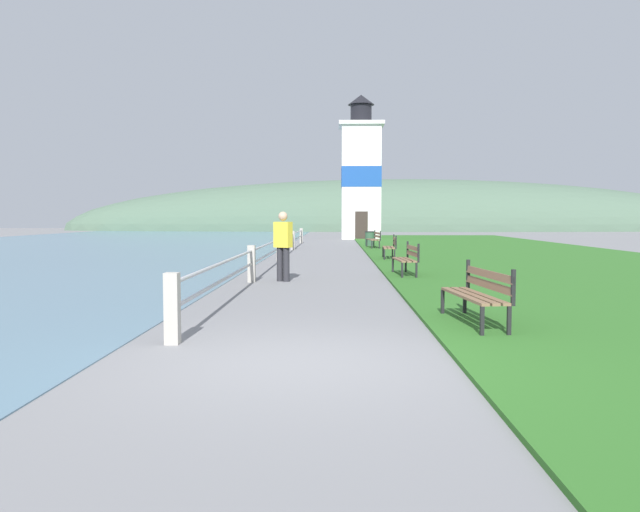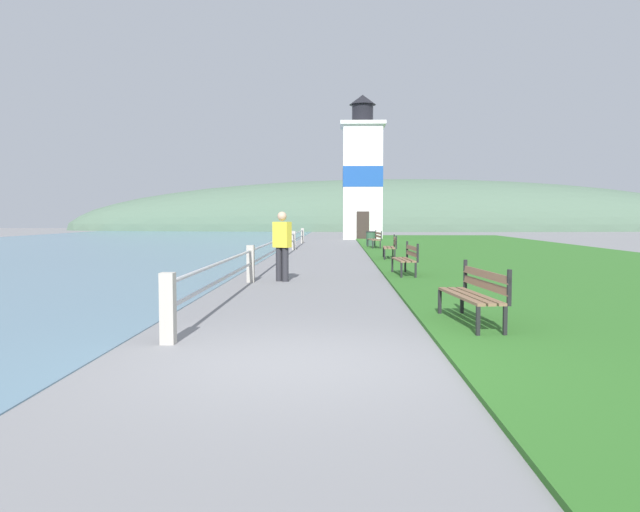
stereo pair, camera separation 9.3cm
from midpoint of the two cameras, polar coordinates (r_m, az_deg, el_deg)
The scene contains 11 objects.
ground_plane at distance 7.10m, azimuth -2.42°, elevation -9.76°, with size 160.00×160.00×0.00m, color slate.
grass_verge at distance 26.38m, azimuth 17.50°, elevation -0.03°, with size 12.00×55.23×0.06m.
seawall_railing at distance 23.16m, azimuth -3.89°, elevation 0.95°, with size 0.18×30.48×0.92m.
park_bench_near at distance 9.53m, azimuth 14.04°, elevation -3.12°, with size 0.68×1.98×0.94m.
park_bench_midway at distance 17.07m, azimuth 7.85°, elevation -0.11°, with size 0.57×1.70×0.94m.
park_bench_far at distance 23.73m, azimuth 6.40°, elevation 0.95°, with size 0.55×1.77×0.94m.
park_bench_by_lighthouse at distance 31.74m, azimuth 4.94°, elevation 1.63°, with size 0.63×1.97×0.94m.
lighthouse at distance 45.81m, azimuth 3.70°, elevation 7.36°, with size 3.21×3.21×10.42m.
person_strolling at distance 15.75m, azimuth -3.57°, elevation 1.13°, with size 0.49×0.41×1.76m.
trash_bin at distance 33.83m, azimuth 4.50°, elevation 1.56°, with size 0.54×0.54×0.84m.
distant_hillside at distance 74.11m, azimuth 7.26°, elevation 2.34°, with size 80.00×16.00×12.00m.
Camera 1 is at (0.42, -6.89, 1.64)m, focal length 35.00 mm.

